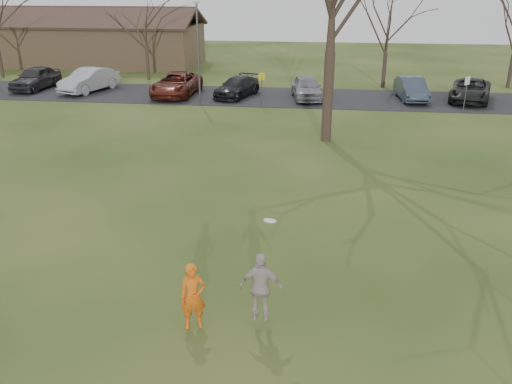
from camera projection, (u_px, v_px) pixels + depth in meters
The scene contains 16 objects.
ground at pixel (234, 314), 12.43m from camera, with size 120.00×120.00×0.00m, color #1E380F.
parking_strip at pixel (297, 97), 35.46m from camera, with size 62.00×6.50×0.04m, color black.
player_defender at pixel (193, 296), 11.72m from camera, with size 0.57×0.37×1.56m, color orange.
car_0 at pixel (35, 78), 37.77m from camera, with size 1.87×4.65×1.58m, color #28282B.
car_1 at pixel (89, 80), 36.98m from camera, with size 1.69×4.84×1.59m, color #A09FA5.
car_2 at pixel (176, 84), 35.71m from camera, with size 2.50×5.42×1.51m, color #521C13.
car_3 at pixel (237, 87), 35.36m from camera, with size 1.79×4.41×1.28m, color black.
car_4 at pixel (307, 87), 34.65m from camera, with size 1.76×4.38×1.49m, color gray.
car_5 at pixel (411, 89), 34.37m from camera, with size 1.50×4.31×1.42m, color #333D4C.
car_6 at pixel (470, 90), 34.03m from camera, with size 2.32×5.03×1.40m, color black.
catching_play at pixel (261, 287), 11.55m from camera, with size 0.95×0.56×2.36m.
building at pixel (89, 43), 49.15m from camera, with size 20.60×8.50×5.14m.
lamp_post at pixel (198, 39), 32.43m from camera, with size 0.34×0.34×6.27m.
sign_yellow at pixel (262, 83), 32.41m from camera, with size 0.35×0.35×2.08m.
sign_white at pixel (466, 88), 30.97m from camera, with size 0.35×0.35×2.08m.
small_tree_row at pixel (364, 31), 38.17m from camera, with size 55.00×5.90×8.50m.
Camera 1 is at (1.88, -10.34, 7.24)m, focal length 37.41 mm.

